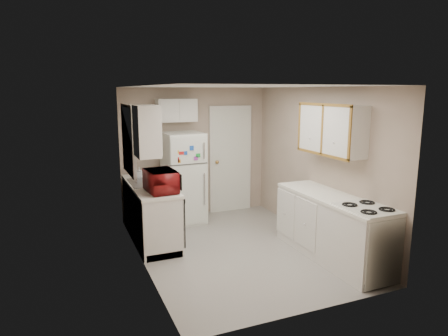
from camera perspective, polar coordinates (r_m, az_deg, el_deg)
name	(u,v)px	position (r m, az deg, el deg)	size (l,w,h in m)	color
floor	(237,249)	(6.14, 1.82, -11.43)	(3.80, 3.80, 0.00)	#ACA8A1
ceiling	(238,86)	(5.68, 1.97, 11.57)	(3.80, 3.80, 0.00)	white
wall_left	(141,179)	(5.38, -11.83, -1.50)	(3.80, 3.80, 0.00)	tan
wall_right	(318,164)	(6.49, 13.23, 0.56)	(3.80, 3.80, 0.00)	tan
wall_back	(196,152)	(7.54, -4.08, 2.25)	(2.80, 2.80, 0.00)	tan
wall_front	(314,205)	(4.18, 12.73, -5.13)	(2.80, 2.80, 0.00)	tan
left_counter	(150,212)	(6.48, -10.46, -6.18)	(0.60, 1.80, 0.90)	silver
dishwasher	(179,218)	(5.98, -6.51, -7.14)	(0.03, 0.58, 0.72)	black
sink	(148,185)	(6.51, -10.86, -2.36)	(0.54, 0.74, 0.16)	gray
microwave	(161,182)	(5.83, -8.96, -1.95)	(0.32, 0.57, 0.38)	maroon
soap_bottle	(139,172)	(6.86, -12.00, -0.53)	(0.08, 0.08, 0.18)	white
window_blinds	(129,140)	(6.34, -13.41, 3.97)	(0.10, 0.98, 1.08)	silver
upper_cabinet_left	(147,131)	(5.53, -10.97, 5.17)	(0.30, 0.45, 0.70)	silver
refrigerator	(184,178)	(7.15, -5.80, -1.43)	(0.67, 0.65, 1.62)	silver
cabinet_over_fridge	(176,110)	(7.20, -6.84, 8.19)	(0.70, 0.30, 0.40)	silver
interior_door	(230,160)	(7.77, 0.93, 1.20)	(0.86, 0.06, 2.08)	silver
right_counter	(331,227)	(5.88, 15.08, -8.18)	(0.60, 2.00, 0.90)	silver
stove	(365,244)	(5.44, 19.53, -10.22)	(0.58, 0.71, 0.86)	silver
upper_cabinet_right	(332,129)	(5.92, 15.12, 5.36)	(0.30, 1.20, 0.70)	silver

